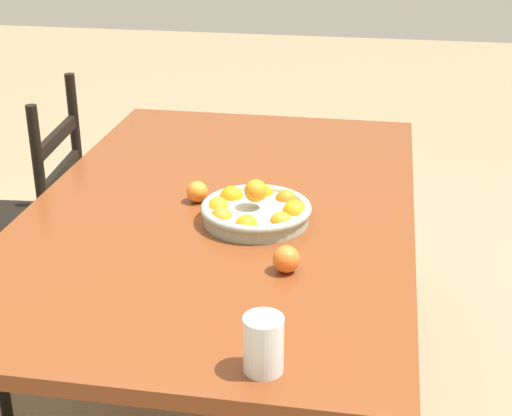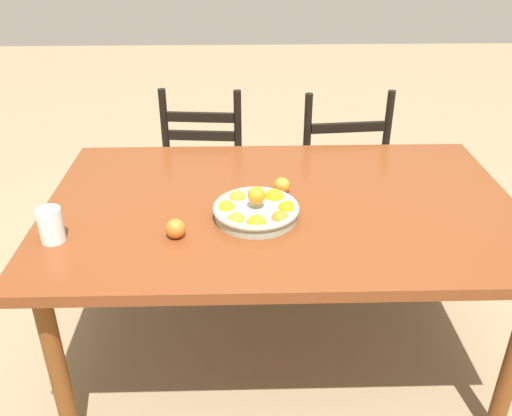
{
  "view_description": "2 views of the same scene",
  "coord_description": "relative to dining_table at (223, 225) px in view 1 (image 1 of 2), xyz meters",
  "views": [
    {
      "loc": [
        -1.99,
        -0.44,
        1.64
      ],
      "look_at": [
        -0.1,
        -0.12,
        0.78
      ],
      "focal_mm": 54.41,
      "sensor_mm": 36.0,
      "label": 1
    },
    {
      "loc": [
        -0.14,
        -1.78,
        1.7
      ],
      "look_at": [
        -0.1,
        -0.12,
        0.78
      ],
      "focal_mm": 38.42,
      "sensor_mm": 36.0,
      "label": 2
    }
  ],
  "objects": [
    {
      "name": "chair_by_cabinet",
      "position": [
        0.35,
        0.8,
        -0.23
      ],
      "size": [
        0.48,
        0.48,
        0.95
      ],
      "rotation": [
        0.0,
        0.0,
        3.23
      ],
      "color": "black",
      "rests_on": "ground"
    },
    {
      "name": "dining_table",
      "position": [
        0.0,
        0.0,
        0.0
      ],
      "size": [
        1.74,
        1.09,
        0.74
      ],
      "color": "brown",
      "rests_on": "ground"
    },
    {
      "name": "orange_loose_0",
      "position": [
        0.01,
        0.08,
        0.1
      ],
      "size": [
        0.06,
        0.06,
        0.06
      ],
      "primitive_type": "sphere",
      "color": "orange",
      "rests_on": "dining_table"
    },
    {
      "name": "drinking_glass",
      "position": [
        -0.77,
        -0.25,
        0.12
      ],
      "size": [
        0.08,
        0.08,
        0.12
      ],
      "primitive_type": "cylinder",
      "color": "silver",
      "rests_on": "dining_table"
    },
    {
      "name": "ground_plane",
      "position": [
        0.0,
        0.0,
        -0.67
      ],
      "size": [
        12.0,
        12.0,
        0.0
      ],
      "primitive_type": "plane",
      "color": "#8C7758"
    },
    {
      "name": "orange_loose_1",
      "position": [
        -0.37,
        -0.24,
        0.1
      ],
      "size": [
        0.07,
        0.07,
        0.07
      ],
      "primitive_type": "sphere",
      "color": "orange",
      "rests_on": "dining_table"
    },
    {
      "name": "fruit_bowl",
      "position": [
        -0.1,
        -0.11,
        0.1
      ],
      "size": [
        0.3,
        0.3,
        0.12
      ],
      "color": "#97A792",
      "rests_on": "dining_table"
    }
  ]
}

